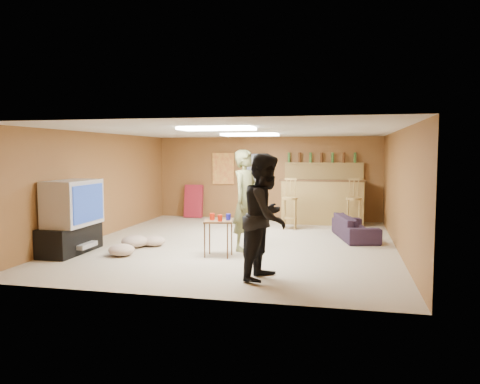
% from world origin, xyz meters
% --- Properties ---
extents(ground, '(7.00, 7.00, 0.00)m').
position_xyz_m(ground, '(0.00, 0.00, 0.00)').
color(ground, tan).
rests_on(ground, ground).
extents(ceiling, '(6.00, 7.00, 0.02)m').
position_xyz_m(ceiling, '(0.00, 0.00, 2.20)').
color(ceiling, silver).
rests_on(ceiling, ground).
extents(wall_back, '(6.00, 0.02, 2.20)m').
position_xyz_m(wall_back, '(0.00, 3.50, 1.10)').
color(wall_back, brown).
rests_on(wall_back, ground).
extents(wall_front, '(6.00, 0.02, 2.20)m').
position_xyz_m(wall_front, '(0.00, -3.50, 1.10)').
color(wall_front, brown).
rests_on(wall_front, ground).
extents(wall_left, '(0.02, 7.00, 2.20)m').
position_xyz_m(wall_left, '(-3.00, 0.00, 1.10)').
color(wall_left, brown).
rests_on(wall_left, ground).
extents(wall_right, '(0.02, 7.00, 2.20)m').
position_xyz_m(wall_right, '(3.00, 0.00, 1.10)').
color(wall_right, brown).
rests_on(wall_right, ground).
extents(tv_stand, '(0.55, 1.30, 0.50)m').
position_xyz_m(tv_stand, '(-2.72, -1.50, 0.25)').
color(tv_stand, black).
rests_on(tv_stand, ground).
extents(dvd_box, '(0.35, 0.50, 0.08)m').
position_xyz_m(dvd_box, '(-2.50, -1.50, 0.15)').
color(dvd_box, '#B2B2B7').
rests_on(dvd_box, tv_stand).
extents(tv_body, '(0.60, 1.10, 0.80)m').
position_xyz_m(tv_body, '(-2.65, -1.50, 0.90)').
color(tv_body, '#B2B2B7').
rests_on(tv_body, tv_stand).
extents(tv_screen, '(0.02, 0.95, 0.65)m').
position_xyz_m(tv_screen, '(-2.34, -1.50, 0.90)').
color(tv_screen, navy).
rests_on(tv_screen, tv_body).
extents(bar_counter, '(2.00, 0.60, 1.10)m').
position_xyz_m(bar_counter, '(1.50, 2.95, 0.55)').
color(bar_counter, olive).
rests_on(bar_counter, ground).
extents(bar_lip, '(2.10, 0.12, 0.05)m').
position_xyz_m(bar_lip, '(1.50, 2.70, 1.10)').
color(bar_lip, '#462C16').
rests_on(bar_lip, bar_counter).
extents(bar_shelf, '(2.00, 0.18, 0.05)m').
position_xyz_m(bar_shelf, '(1.50, 3.40, 1.50)').
color(bar_shelf, olive).
rests_on(bar_shelf, bar_backing).
extents(bar_backing, '(2.00, 0.14, 0.60)m').
position_xyz_m(bar_backing, '(1.50, 3.42, 1.20)').
color(bar_backing, olive).
rests_on(bar_backing, bar_counter).
extents(poster_left, '(0.60, 0.03, 0.85)m').
position_xyz_m(poster_left, '(-1.20, 3.46, 1.35)').
color(poster_left, '#BF3F26').
rests_on(poster_left, wall_back).
extents(poster_right, '(0.55, 0.03, 0.80)m').
position_xyz_m(poster_right, '(-0.30, 3.46, 1.35)').
color(poster_right, '#334C99').
rests_on(poster_right, wall_back).
extents(folding_chair_stack, '(0.50, 0.26, 0.91)m').
position_xyz_m(folding_chair_stack, '(-2.00, 3.30, 0.45)').
color(folding_chair_stack, maroon).
rests_on(folding_chair_stack, ground).
extents(ceiling_panel_front, '(1.20, 0.60, 0.04)m').
position_xyz_m(ceiling_panel_front, '(0.00, -1.50, 2.17)').
color(ceiling_panel_front, white).
rests_on(ceiling_panel_front, ceiling).
extents(ceiling_panel_back, '(1.20, 0.60, 0.04)m').
position_xyz_m(ceiling_panel_back, '(0.00, 1.20, 2.17)').
color(ceiling_panel_back, white).
rests_on(ceiling_panel_back, ceiling).
extents(person_olive, '(0.64, 0.78, 1.84)m').
position_xyz_m(person_olive, '(0.29, -0.58, 0.92)').
color(person_olive, brown).
rests_on(person_olive, ground).
extents(person_black, '(0.84, 0.98, 1.77)m').
position_xyz_m(person_black, '(0.96, -2.41, 0.89)').
color(person_black, black).
rests_on(person_black, ground).
extents(sofa, '(0.99, 1.73, 0.47)m').
position_xyz_m(sofa, '(2.26, 1.04, 0.24)').
color(sofa, black).
rests_on(sofa, ground).
extents(tray_table, '(0.54, 0.47, 0.62)m').
position_xyz_m(tray_table, '(-0.07, -1.20, 0.31)').
color(tray_table, '#462C16').
rests_on(tray_table, ground).
extents(cup_red_near, '(0.10, 0.10, 0.12)m').
position_xyz_m(cup_red_near, '(-0.18, -1.18, 0.68)').
color(cup_red_near, red).
rests_on(cup_red_near, tray_table).
extents(cup_red_far, '(0.10, 0.10, 0.11)m').
position_xyz_m(cup_red_far, '(-0.01, -1.29, 0.68)').
color(cup_red_far, red).
rests_on(cup_red_far, tray_table).
extents(cup_blue, '(0.11, 0.11, 0.11)m').
position_xyz_m(cup_blue, '(0.09, -1.12, 0.68)').
color(cup_blue, '#161593').
rests_on(cup_blue, tray_table).
extents(bar_stool_left, '(0.37, 0.37, 1.12)m').
position_xyz_m(bar_stool_left, '(0.80, 1.97, 0.56)').
color(bar_stool_left, olive).
rests_on(bar_stool_left, ground).
extents(bar_stool_right, '(0.47, 0.47, 1.28)m').
position_xyz_m(bar_stool_right, '(2.25, 2.22, 0.64)').
color(bar_stool_right, olive).
rests_on(bar_stool_right, ground).
extents(cushion_near_tv, '(0.66, 0.66, 0.23)m').
position_xyz_m(cushion_near_tv, '(-1.82, -0.79, 0.11)').
color(cushion_near_tv, tan).
rests_on(cushion_near_tv, ground).
extents(cushion_mid, '(0.52, 0.52, 0.20)m').
position_xyz_m(cushion_mid, '(-1.52, -0.60, 0.10)').
color(cushion_mid, tan).
rests_on(cushion_mid, ground).
extents(cushion_far, '(0.59, 0.59, 0.20)m').
position_xyz_m(cushion_far, '(-1.72, -1.52, 0.10)').
color(cushion_far, tan).
rests_on(cushion_far, ground).
extents(bottle_row, '(1.76, 0.08, 0.26)m').
position_xyz_m(bottle_row, '(1.44, 3.38, 1.65)').
color(bottle_row, '#3F7233').
rests_on(bottle_row, bar_shelf).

